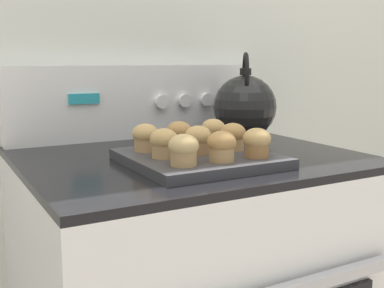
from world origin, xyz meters
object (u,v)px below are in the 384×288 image
object	(u,v)px
muffin_r2_c1	(179,134)
tea_kettle	(245,106)
muffin_pan	(199,159)
muffin_r0_c0	(184,150)
muffin_r0_c2	(257,142)
muffin_r2_c0	(145,137)
muffin_r1_c1	(198,140)
muffin_r0_c1	(222,146)
muffin_r2_c2	(213,131)
muffin_r1_c2	(233,136)
muffin_r1_c0	(164,143)

from	to	relation	value
muffin_r2_c1	tea_kettle	size ratio (longest dim) A/B	0.25
muffin_pan	muffin_r0_c0	bearing A→B (deg)	-133.66
muffin_r0_c0	muffin_r0_c2	size ratio (longest dim) A/B	1.00
muffin_r2_c0	muffin_r1_c1	bearing A→B (deg)	-44.72
muffin_r1_c1	muffin_r0_c1	bearing A→B (deg)	-88.48
muffin_r2_c1	tea_kettle	bearing A→B (deg)	27.60
muffin_r1_c1	muffin_r2_c2	xyz separation A→B (m)	(0.09, 0.09, 0.00)
muffin_pan	muffin_r0_c2	xyz separation A→B (m)	(0.09, -0.09, 0.04)
muffin_r0_c0	muffin_r1_c1	xyz separation A→B (m)	(0.09, 0.09, 0.00)
muffin_r0_c0	muffin_r0_c1	size ratio (longest dim) A/B	1.00
muffin_pan	muffin_r1_c1	distance (m)	0.04
muffin_r1_c1	muffin_r2_c0	distance (m)	0.13
muffin_r1_c1	muffin_r0_c0	bearing A→B (deg)	-132.92
tea_kettle	muffin_r1_c2	bearing A→B (deg)	-129.97
muffin_r2_c1	muffin_r0_c1	bearing A→B (deg)	-89.03
muffin_r0_c1	tea_kettle	bearing A→B (deg)	48.92
muffin_r0_c1	muffin_r1_c1	distance (m)	0.09
muffin_r0_c0	tea_kettle	world-z (taller)	tea_kettle
muffin_r2_c0	tea_kettle	distance (m)	0.42
muffin_r0_c1	muffin_r1_c0	xyz separation A→B (m)	(-0.09, 0.09, 0.00)
muffin_r2_c0	tea_kettle	xyz separation A→B (m)	(0.39, 0.16, 0.04)
muffin_r1_c1	muffin_r1_c2	world-z (taller)	same
muffin_r0_c0	muffin_r1_c2	world-z (taller)	same
muffin_r2_c0	muffin_r1_c2	bearing A→B (deg)	-25.42
muffin_pan	tea_kettle	bearing A→B (deg)	39.80
muffin_r1_c2	tea_kettle	bearing A→B (deg)	50.03
muffin_r0_c1	muffin_r2_c0	size ratio (longest dim) A/B	1.00
muffin_r0_c0	muffin_r2_c1	bearing A→B (deg)	65.10
muffin_pan	muffin_r1_c0	distance (m)	0.10
muffin_r0_c0	muffin_r2_c2	distance (m)	0.26
muffin_r0_c0	muffin_r1_c0	xyz separation A→B (m)	(0.00, 0.09, 0.00)
muffin_r1_c0	muffin_r1_c1	size ratio (longest dim) A/B	1.00
muffin_r0_c2	tea_kettle	world-z (taller)	tea_kettle
muffin_r1_c1	muffin_r2_c2	size ratio (longest dim) A/B	1.00
tea_kettle	muffin_r1_c0	bearing A→B (deg)	-147.04
muffin_r0_c2	muffin_r2_c0	bearing A→B (deg)	134.94
muffin_r0_c2	muffin_r1_c0	bearing A→B (deg)	152.76
muffin_r0_c0	muffin_r2_c0	bearing A→B (deg)	91.15
muffin_r0_c1	tea_kettle	distance (m)	0.45
tea_kettle	muffin_r0_c1	bearing A→B (deg)	-131.08
muffin_r0_c1	muffin_r1_c0	bearing A→B (deg)	133.91
muffin_r0_c0	muffin_r0_c2	bearing A→B (deg)	-0.43
muffin_r1_c1	muffin_r2_c2	world-z (taller)	same
muffin_r1_c2	muffin_r2_c1	xyz separation A→B (m)	(-0.09, 0.09, 0.00)
muffin_pan	muffin_r2_c0	size ratio (longest dim) A/B	4.90
muffin_r0_c0	muffin_r2_c1	world-z (taller)	same
muffin_pan	muffin_r2_c2	world-z (taller)	muffin_r2_c2
muffin_r0_c1	muffin_r2_c1	size ratio (longest dim) A/B	1.00
muffin_pan	muffin_r1_c2	xyz separation A→B (m)	(0.09, 0.00, 0.04)
muffin_r0_c0	muffin_r1_c0	size ratio (longest dim) A/B	1.00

